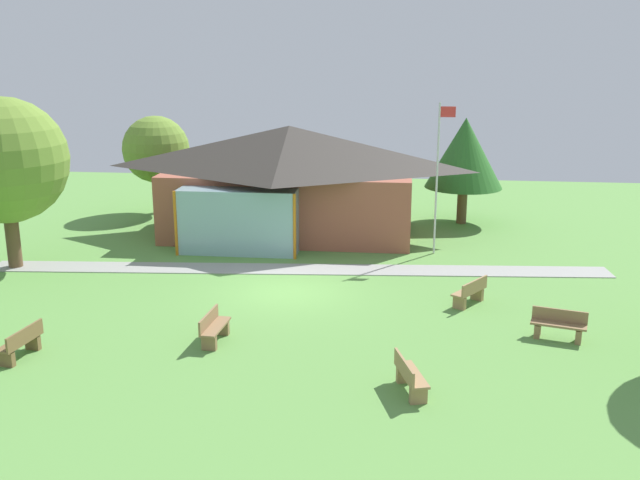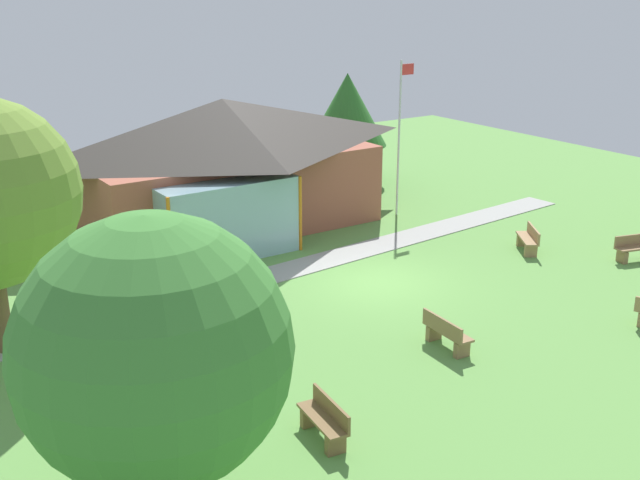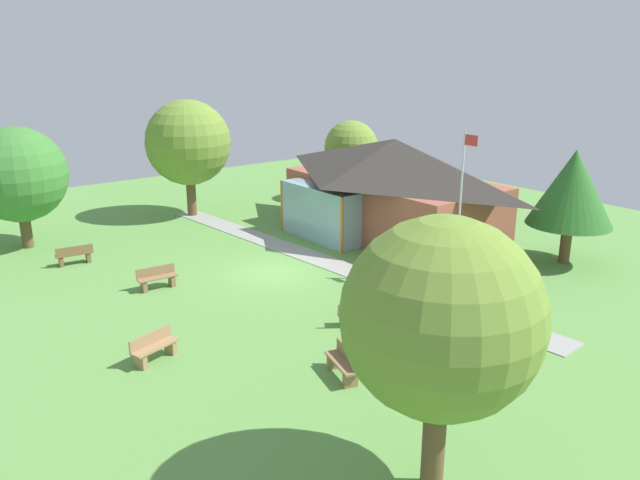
{
  "view_description": "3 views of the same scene",
  "coord_description": "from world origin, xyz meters",
  "px_view_note": "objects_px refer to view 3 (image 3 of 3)",
  "views": [
    {
      "loc": [
        3.74,
        -22.82,
        7.95
      ],
      "look_at": [
        0.94,
        1.37,
        1.43
      ],
      "focal_mm": 40.75,
      "sensor_mm": 36.0,
      "label": 1
    },
    {
      "loc": [
        -13.73,
        -17.29,
        8.72
      ],
      "look_at": [
        -0.71,
        1.99,
        0.92
      ],
      "focal_mm": 43.73,
      "sensor_mm": 36.0,
      "label": 2
    },
    {
      "loc": [
        20.01,
        -13.23,
        8.77
      ],
      "look_at": [
        0.8,
        1.68,
        1.28
      ],
      "focal_mm": 34.89,
      "sensor_mm": 36.0,
      "label": 3
    }
  ],
  "objects_px": {
    "tree_far_east": "(442,318)",
    "bench_front_right": "(154,348)",
    "tree_behind_pavilion_left": "(351,148)",
    "bench_front_left": "(74,255)",
    "tree_behind_pavilion_right": "(572,188)",
    "bench_mid_right": "(360,315)",
    "tree_lawn_corner": "(18,175)",
    "bench_lawn_far_right": "(344,364)",
    "bench_front_center": "(157,278)",
    "pavilion": "(390,186)",
    "tree_west_hedge": "(188,143)",
    "flagpole": "(461,200)"
  },
  "relations": [
    {
      "from": "tree_far_east",
      "to": "bench_front_right",
      "type": "bearing_deg",
      "value": -165.41
    },
    {
      "from": "bench_front_right",
      "to": "tree_behind_pavilion_left",
      "type": "xyz_separation_m",
      "value": [
        -12.18,
        17.96,
        2.71
      ]
    },
    {
      "from": "bench_front_left",
      "to": "tree_behind_pavilion_right",
      "type": "distance_m",
      "value": 21.08
    },
    {
      "from": "bench_mid_right",
      "to": "tree_behind_pavilion_right",
      "type": "bearing_deg",
      "value": 31.79
    },
    {
      "from": "tree_lawn_corner",
      "to": "bench_front_left",
      "type": "bearing_deg",
      "value": 14.23
    },
    {
      "from": "tree_behind_pavilion_left",
      "to": "bench_mid_right",
      "type": "bearing_deg",
      "value": -39.52
    },
    {
      "from": "bench_lawn_far_right",
      "to": "tree_far_east",
      "type": "distance_m",
      "value": 5.94
    },
    {
      "from": "bench_mid_right",
      "to": "bench_front_center",
      "type": "bearing_deg",
      "value": 152.33
    },
    {
      "from": "bench_mid_right",
      "to": "tree_far_east",
      "type": "bearing_deg",
      "value": -86.04
    },
    {
      "from": "pavilion",
      "to": "bench_mid_right",
      "type": "distance_m",
      "value": 11.02
    },
    {
      "from": "tree_far_east",
      "to": "tree_behind_pavilion_left",
      "type": "bearing_deg",
      "value": 143.2
    },
    {
      "from": "pavilion",
      "to": "bench_front_left",
      "type": "height_order",
      "value": "pavilion"
    },
    {
      "from": "bench_mid_right",
      "to": "tree_behind_pavilion_left",
      "type": "relative_size",
      "value": 0.31
    },
    {
      "from": "bench_front_left",
      "to": "tree_west_hedge",
      "type": "height_order",
      "value": "tree_west_hedge"
    },
    {
      "from": "pavilion",
      "to": "flagpole",
      "type": "distance_m",
      "value": 6.71
    },
    {
      "from": "tree_lawn_corner",
      "to": "tree_behind_pavilion_right",
      "type": "xyz_separation_m",
      "value": [
        16.38,
        17.62,
        -0.14
      ]
    },
    {
      "from": "pavilion",
      "to": "bench_mid_right",
      "type": "height_order",
      "value": "pavilion"
    },
    {
      "from": "bench_mid_right",
      "to": "tree_far_east",
      "type": "xyz_separation_m",
      "value": [
        6.84,
        -4.03,
        3.43
      ]
    },
    {
      "from": "tree_lawn_corner",
      "to": "tree_behind_pavilion_left",
      "type": "distance_m",
      "value": 18.18
    },
    {
      "from": "pavilion",
      "to": "bench_front_left",
      "type": "relative_size",
      "value": 7.38
    },
    {
      "from": "bench_front_center",
      "to": "tree_behind_pavilion_right",
      "type": "bearing_deg",
      "value": 156.62
    },
    {
      "from": "bench_mid_right",
      "to": "bench_front_right",
      "type": "bearing_deg",
      "value": -162.56
    },
    {
      "from": "bench_mid_right",
      "to": "tree_west_hedge",
      "type": "distance_m",
      "value": 16.98
    },
    {
      "from": "pavilion",
      "to": "tree_far_east",
      "type": "bearing_deg",
      "value": -41.07
    },
    {
      "from": "bench_front_center",
      "to": "tree_lawn_corner",
      "type": "bearing_deg",
      "value": -69.01
    },
    {
      "from": "tree_west_hedge",
      "to": "tree_far_east",
      "type": "bearing_deg",
      "value": -14.97
    },
    {
      "from": "tree_lawn_corner",
      "to": "flagpole",
      "type": "bearing_deg",
      "value": 39.4
    },
    {
      "from": "bench_lawn_far_right",
      "to": "bench_front_right",
      "type": "height_order",
      "value": "same"
    },
    {
      "from": "bench_lawn_far_right",
      "to": "tree_lawn_corner",
      "type": "xyz_separation_m",
      "value": [
        -18.08,
        -3.89,
        2.99
      ]
    },
    {
      "from": "bench_front_right",
      "to": "tree_behind_pavilion_right",
      "type": "bearing_deg",
      "value": 155.37
    },
    {
      "from": "bench_front_center",
      "to": "tree_behind_pavilion_right",
      "type": "xyz_separation_m",
      "value": [
        7.84,
        15.04,
        2.85
      ]
    },
    {
      "from": "bench_front_center",
      "to": "tree_west_hedge",
      "type": "distance_m",
      "value": 11.53
    },
    {
      "from": "bench_front_left",
      "to": "tree_behind_pavilion_right",
      "type": "bearing_deg",
      "value": -29.95
    },
    {
      "from": "bench_front_left",
      "to": "tree_far_east",
      "type": "xyz_separation_m",
      "value": [
        18.9,
        1.46,
        3.43
      ]
    },
    {
      "from": "bench_front_center",
      "to": "bench_front_right",
      "type": "relative_size",
      "value": 0.98
    },
    {
      "from": "flagpole",
      "to": "bench_front_left",
      "type": "height_order",
      "value": "flagpole"
    },
    {
      "from": "bench_front_left",
      "to": "tree_behind_pavilion_right",
      "type": "relative_size",
      "value": 0.32
    },
    {
      "from": "bench_front_center",
      "to": "tree_behind_pavilion_right",
      "type": "distance_m",
      "value": 17.2
    },
    {
      "from": "pavilion",
      "to": "flagpole",
      "type": "bearing_deg",
      "value": -20.24
    },
    {
      "from": "bench_front_center",
      "to": "tree_west_hedge",
      "type": "relative_size",
      "value": 0.24
    },
    {
      "from": "flagpole",
      "to": "tree_behind_pavilion_right",
      "type": "relative_size",
      "value": 1.22
    },
    {
      "from": "flagpole",
      "to": "tree_behind_pavilion_right",
      "type": "distance_m",
      "value": 5.52
    },
    {
      "from": "pavilion",
      "to": "tree_behind_pavilion_left",
      "type": "height_order",
      "value": "tree_behind_pavilion_left"
    },
    {
      "from": "flagpole",
      "to": "tree_lawn_corner",
      "type": "relative_size",
      "value": 1.07
    },
    {
      "from": "bench_front_center",
      "to": "tree_west_hedge",
      "type": "bearing_deg",
      "value": -119.4
    },
    {
      "from": "pavilion",
      "to": "bench_front_left",
      "type": "bearing_deg",
      "value": -109.88
    },
    {
      "from": "flagpole",
      "to": "bench_lawn_far_right",
      "type": "bearing_deg",
      "value": -69.69
    },
    {
      "from": "flagpole",
      "to": "bench_front_left",
      "type": "relative_size",
      "value": 3.83
    },
    {
      "from": "flagpole",
      "to": "tree_behind_pavilion_right",
      "type": "height_order",
      "value": "flagpole"
    },
    {
      "from": "bench_lawn_far_right",
      "to": "tree_lawn_corner",
      "type": "relative_size",
      "value": 0.28
    }
  ]
}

